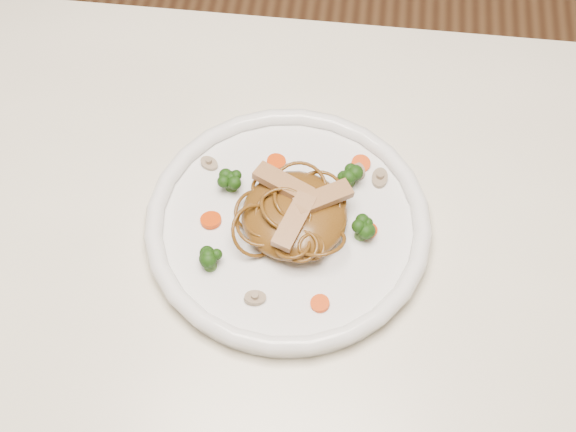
# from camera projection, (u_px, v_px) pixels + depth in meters

# --- Properties ---
(table) EXTENTS (1.20, 0.80, 0.75)m
(table) POSITION_uv_depth(u_px,v_px,m) (262.00, 329.00, 0.92)
(table) COLOR white
(table) RESTS_ON ground
(plate) EXTENTS (0.31, 0.31, 0.02)m
(plate) POSITION_uv_depth(u_px,v_px,m) (288.00, 227.00, 0.87)
(plate) COLOR white
(plate) RESTS_ON table
(noodle_mound) EXTENTS (0.15, 0.15, 0.04)m
(noodle_mound) POSITION_uv_depth(u_px,v_px,m) (294.00, 215.00, 0.85)
(noodle_mound) COLOR brown
(noodle_mound) RESTS_ON plate
(chicken_a) EXTENTS (0.06, 0.05, 0.01)m
(chicken_a) POSITION_uv_depth(u_px,v_px,m) (323.00, 198.00, 0.83)
(chicken_a) COLOR tan
(chicken_a) RESTS_ON noodle_mound
(chicken_b) EXTENTS (0.07, 0.05, 0.01)m
(chicken_b) POSITION_uv_depth(u_px,v_px,m) (283.00, 183.00, 0.84)
(chicken_b) COLOR tan
(chicken_b) RESTS_ON noodle_mound
(chicken_c) EXTENTS (0.04, 0.07, 0.01)m
(chicken_c) POSITION_uv_depth(u_px,v_px,m) (294.00, 221.00, 0.82)
(chicken_c) COLOR tan
(chicken_c) RESTS_ON noodle_mound
(broccoli_0) EXTENTS (0.03, 0.03, 0.03)m
(broccoli_0) POSITION_uv_depth(u_px,v_px,m) (350.00, 173.00, 0.87)
(broccoli_0) COLOR #1B460E
(broccoli_0) RESTS_ON plate
(broccoli_1) EXTENTS (0.02, 0.02, 0.03)m
(broccoli_1) POSITION_uv_depth(u_px,v_px,m) (231.00, 180.00, 0.87)
(broccoli_1) COLOR #1B460E
(broccoli_1) RESTS_ON plate
(broccoli_2) EXTENTS (0.03, 0.03, 0.03)m
(broccoli_2) POSITION_uv_depth(u_px,v_px,m) (209.00, 260.00, 0.82)
(broccoli_2) COLOR #1B460E
(broccoli_2) RESTS_ON plate
(broccoli_3) EXTENTS (0.03, 0.03, 0.03)m
(broccoli_3) POSITION_uv_depth(u_px,v_px,m) (362.00, 228.00, 0.84)
(broccoli_3) COLOR #1B460E
(broccoli_3) RESTS_ON plate
(carrot_0) EXTENTS (0.03, 0.03, 0.00)m
(carrot_0) POSITION_uv_depth(u_px,v_px,m) (361.00, 164.00, 0.90)
(carrot_0) COLOR #EF3808
(carrot_0) RESTS_ON plate
(carrot_1) EXTENTS (0.03, 0.03, 0.00)m
(carrot_1) POSITION_uv_depth(u_px,v_px,m) (211.00, 220.00, 0.86)
(carrot_1) COLOR #EF3808
(carrot_1) RESTS_ON plate
(carrot_2) EXTENTS (0.02, 0.02, 0.00)m
(carrot_2) POSITION_uv_depth(u_px,v_px,m) (369.00, 230.00, 0.85)
(carrot_2) COLOR #EF3808
(carrot_2) RESTS_ON plate
(carrot_3) EXTENTS (0.03, 0.03, 0.00)m
(carrot_3) POSITION_uv_depth(u_px,v_px,m) (276.00, 162.00, 0.90)
(carrot_3) COLOR #EF3808
(carrot_3) RESTS_ON plate
(carrot_4) EXTENTS (0.02, 0.02, 0.00)m
(carrot_4) POSITION_uv_depth(u_px,v_px,m) (320.00, 303.00, 0.80)
(carrot_4) COLOR #EF3808
(carrot_4) RESTS_ON plate
(mushroom_0) EXTENTS (0.03, 0.03, 0.01)m
(mushroom_0) POSITION_uv_depth(u_px,v_px,m) (255.00, 298.00, 0.81)
(mushroom_0) COLOR tan
(mushroom_0) RESTS_ON plate
(mushroom_1) EXTENTS (0.03, 0.03, 0.01)m
(mushroom_1) POSITION_uv_depth(u_px,v_px,m) (380.00, 178.00, 0.89)
(mushroom_1) COLOR tan
(mushroom_1) RESTS_ON plate
(mushroom_2) EXTENTS (0.03, 0.03, 0.01)m
(mushroom_2) POSITION_uv_depth(u_px,v_px,m) (209.00, 164.00, 0.90)
(mushroom_2) COLOR tan
(mushroom_2) RESTS_ON plate
(mushroom_3) EXTENTS (0.03, 0.03, 0.01)m
(mushroom_3) POSITION_uv_depth(u_px,v_px,m) (357.00, 170.00, 0.89)
(mushroom_3) COLOR tan
(mushroom_3) RESTS_ON plate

